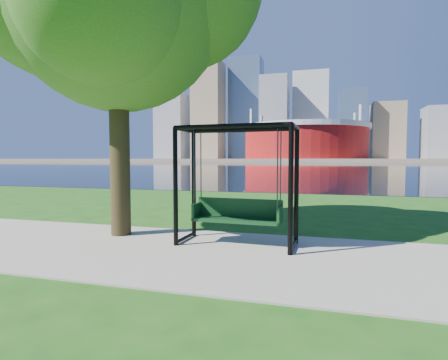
% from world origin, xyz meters
% --- Properties ---
extents(ground, '(900.00, 900.00, 0.00)m').
position_xyz_m(ground, '(0.00, 0.00, 0.00)').
color(ground, '#1E5114').
rests_on(ground, ground).
extents(path, '(120.00, 4.00, 0.03)m').
position_xyz_m(path, '(0.00, -0.50, 0.01)').
color(path, '#9E937F').
rests_on(path, ground).
extents(river, '(900.00, 180.00, 0.02)m').
position_xyz_m(river, '(0.00, 102.00, 0.01)').
color(river, black).
rests_on(river, ground).
extents(far_bank, '(900.00, 228.00, 2.00)m').
position_xyz_m(far_bank, '(0.00, 306.00, 1.00)').
color(far_bank, '#937F60').
rests_on(far_bank, ground).
extents(stadium, '(83.00, 83.00, 32.00)m').
position_xyz_m(stadium, '(-10.00, 235.00, 14.23)').
color(stadium, maroon).
rests_on(stadium, far_bank).
extents(skyline, '(392.00, 66.00, 96.50)m').
position_xyz_m(skyline, '(-4.27, 319.39, 35.89)').
color(skyline, gray).
rests_on(skyline, far_bank).
extents(swing, '(2.53, 1.17, 2.55)m').
position_xyz_m(swing, '(-0.11, 0.38, 1.23)').
color(swing, black).
rests_on(swing, ground).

